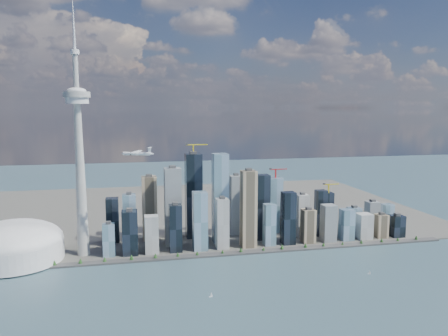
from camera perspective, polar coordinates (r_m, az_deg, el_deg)
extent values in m
plane|color=#2F4853|center=(770.63, 3.57, -17.27)|extent=(4000.00, 4000.00, 0.00)
cube|color=#383838|center=(995.35, -0.39, -11.21)|extent=(1100.00, 22.00, 4.00)
cube|color=#4C4C47|center=(1422.22, -4.08, -5.40)|extent=(1400.00, 900.00, 3.00)
cylinder|color=#3F2D1E|center=(996.06, -23.43, -11.67)|extent=(1.00, 1.00, 2.40)
cone|color=#1E4A1A|center=(994.90, -23.45, -11.47)|extent=(7.20, 7.20, 8.00)
cylinder|color=#3F2D1E|center=(982.38, -18.37, -11.68)|extent=(1.00, 1.00, 2.40)
cone|color=#1E4A1A|center=(981.20, -18.38, -11.48)|extent=(7.20, 7.20, 8.00)
cylinder|color=#3F2D1E|center=(976.23, -13.21, -11.61)|extent=(1.00, 1.00, 2.40)
cone|color=#1E4A1A|center=(975.05, -13.21, -11.41)|extent=(7.20, 7.20, 8.00)
cylinder|color=#3F2D1E|center=(977.76, -8.02, -11.44)|extent=(1.00, 1.00, 2.40)
cone|color=#1E4A1A|center=(976.58, -8.02, -11.24)|extent=(7.20, 7.20, 8.00)
cylinder|color=#3F2D1E|center=(986.92, -2.90, -11.19)|extent=(1.00, 1.00, 2.40)
cone|color=#1E4A1A|center=(985.75, -2.90, -10.99)|extent=(7.20, 7.20, 8.00)
cylinder|color=#3F2D1E|center=(1003.51, 2.08, -10.86)|extent=(1.00, 1.00, 2.40)
cone|color=#1E4A1A|center=(1002.36, 2.08, -10.66)|extent=(7.20, 7.20, 8.00)
cylinder|color=#3F2D1E|center=(1027.17, 6.85, -10.46)|extent=(1.00, 1.00, 2.40)
cone|color=#1E4A1A|center=(1026.05, 6.86, -10.27)|extent=(7.20, 7.20, 8.00)
cylinder|color=#3F2D1E|center=(1057.43, 11.37, -10.02)|extent=(1.00, 1.00, 2.40)
cone|color=#1E4A1A|center=(1056.34, 11.38, -9.84)|extent=(7.20, 7.20, 8.00)
cylinder|color=#3F2D1E|center=(1093.73, 15.60, -9.56)|extent=(1.00, 1.00, 2.40)
cone|color=#1E4A1A|center=(1092.68, 15.61, -9.38)|extent=(7.20, 7.20, 8.00)
cylinder|color=#3F2D1E|center=(1135.50, 19.53, -9.08)|extent=(1.00, 1.00, 2.40)
cone|color=#1E4A1A|center=(1134.49, 19.53, -8.90)|extent=(7.20, 7.20, 8.00)
cylinder|color=#3F2D1E|center=(1182.16, 23.15, -8.59)|extent=(1.00, 1.00, 2.40)
cone|color=#1E4A1A|center=(1181.18, 23.16, -8.42)|extent=(7.20, 7.20, 8.00)
cube|color=black|center=(999.74, -12.29, -8.26)|extent=(34.00, 34.00, 99.16)
cube|color=#749BAF|center=(1044.45, -12.30, -6.80)|extent=(30.00, 30.00, 126.20)
cube|color=#B4B4AF|center=(1002.40, -9.38, -8.55)|extent=(30.00, 30.00, 85.64)
cube|color=tan|center=(1094.86, -9.70, -5.20)|extent=(36.00, 36.00, 157.75)
cube|color=slate|center=(1041.87, -6.55, -5.04)|extent=(38.00, 38.00, 184.80)
cube|color=black|center=(1003.03, -6.23, -7.81)|extent=(28.00, 28.00, 108.17)
cube|color=#749BAF|center=(1006.23, -3.10, -6.92)|extent=(32.00, 32.00, 135.22)
cube|color=black|center=(1098.73, -3.98, -3.62)|extent=(40.00, 40.00, 211.84)
cube|color=#749BAF|center=(1054.30, -0.59, -3.96)|extent=(36.00, 36.00, 216.35)
cube|color=#B4B4AF|center=(1018.22, -0.02, -7.26)|extent=(28.00, 28.00, 117.19)
cube|color=tan|center=(1023.07, 3.01, -5.37)|extent=(34.00, 34.00, 180.29)
cube|color=slate|center=(1125.20, 1.61, -4.85)|extent=(30.00, 30.00, 153.25)
cube|color=black|center=(1086.87, 5.13, -5.09)|extent=(32.00, 32.00, 162.26)
cube|color=#749BAF|center=(1048.31, 5.92, -7.37)|extent=(26.00, 26.00, 99.16)
cube|color=black|center=(1061.03, 8.52, -6.47)|extent=(30.00, 30.00, 126.20)
cube|color=#749BAF|center=(1155.01, 6.69, -4.80)|extent=(34.00, 34.00, 144.23)
cube|color=#B4B4AF|center=(1126.17, 10.01, -6.14)|extent=(28.00, 28.00, 108.17)
cube|color=tan|center=(1084.94, 10.99, -7.44)|extent=(30.00, 30.00, 81.13)
cube|color=slate|center=(1103.91, 13.40, -7.00)|extent=(32.00, 32.00, 90.14)
cube|color=black|center=(1144.50, 12.35, -5.74)|extent=(26.00, 26.00, 117.19)
cube|color=#749BAF|center=(1127.60, 15.70, -7.12)|extent=(30.00, 30.00, 76.62)
cube|color=black|center=(1215.76, 13.42, -5.41)|extent=(28.00, 28.00, 99.16)
cube|color=#749BAF|center=(1194.47, 16.71, -6.55)|extent=(30.00, 30.00, 67.61)
cube|color=#B4B4AF|center=(1153.02, 17.91, -7.23)|extent=(34.00, 34.00, 63.10)
cube|color=tan|center=(1176.31, 19.82, -7.13)|extent=(28.00, 28.00, 58.59)
cube|color=slate|center=(1214.83, 18.60, -6.06)|extent=(30.00, 30.00, 81.13)
cube|color=black|center=(1200.83, 21.65, -7.03)|extent=(32.00, 32.00, 54.09)
cube|color=#749BAF|center=(1239.10, 20.39, -6.09)|extent=(26.00, 26.00, 72.12)
cube|color=black|center=(1101.04, -14.38, -6.59)|extent=(30.00, 30.00, 108.17)
cube|color=#749BAF|center=(1004.71, -14.57, -9.06)|extent=(26.00, 26.00, 72.12)
cube|color=yellow|center=(1081.62, -4.04, 2.47)|extent=(3.00, 3.00, 22.00)
cube|color=yellow|center=(1081.83, -3.61, 3.06)|extent=(55.00, 2.20, 2.20)
cube|color=#383838|center=(1078.31, -4.91, 3.13)|extent=(6.00, 4.00, 4.00)
cube|color=red|center=(1139.78, 6.76, -0.72)|extent=(3.00, 3.00, 22.00)
cube|color=red|center=(1140.54, 7.11, -0.16)|extent=(48.00, 2.20, 2.20)
cube|color=#383838|center=(1133.39, 6.08, -0.09)|extent=(6.00, 4.00, 4.00)
cube|color=yellow|center=(1203.54, 13.51, -2.60)|extent=(3.00, 3.00, 22.00)
cube|color=yellow|center=(1204.54, 13.82, -2.07)|extent=(45.00, 2.20, 2.20)
cube|color=#383838|center=(1195.57, 12.94, -2.02)|extent=(6.00, 4.00, 4.00)
cone|color=#989793|center=(999.33, -18.23, -1.41)|extent=(26.00, 26.00, 340.00)
cylinder|color=silver|center=(987.52, -18.65, 8.37)|extent=(48.00, 48.00, 14.00)
cylinder|color=#989793|center=(987.79, -18.69, 9.07)|extent=(56.00, 56.00, 12.00)
ellipsoid|color=silver|center=(988.05, -18.71, 9.53)|extent=(40.00, 40.00, 14.00)
cylinder|color=#989793|center=(990.32, -18.81, 11.84)|extent=(11.00, 11.00, 80.00)
cylinder|color=silver|center=(994.19, -18.91, 14.14)|extent=(18.00, 18.00, 10.00)
cone|color=silver|center=(1002.61, -19.07, 17.43)|extent=(7.00, 7.00, 105.00)
cylinder|color=silver|center=(1047.31, -25.68, -9.70)|extent=(200.00, 200.00, 44.00)
ellipsoid|color=silver|center=(1041.18, -25.75, -8.55)|extent=(200.00, 200.00, 84.00)
cylinder|color=white|center=(894.48, -11.32, 1.85)|extent=(54.46, 24.52, 6.80)
cone|color=white|center=(903.90, -13.05, 1.86)|extent=(9.26, 8.86, 6.80)
cone|color=white|center=(885.59, -9.49, 1.84)|extent=(12.27, 9.91, 6.80)
cube|color=white|center=(894.79, -11.46, 2.08)|extent=(27.51, 59.03, 1.06)
cylinder|color=white|center=(883.94, -11.69, 1.90)|extent=(12.30, 7.44, 3.83)
cylinder|color=white|center=(906.00, -11.22, 2.05)|extent=(12.30, 7.44, 3.83)
cylinder|color=#3F3F3F|center=(886.00, -12.08, 1.90)|extent=(3.08, 8.14, 8.50)
cylinder|color=#3F3F3F|center=(908.01, -11.60, 2.05)|extent=(3.08, 8.14, 8.50)
cube|color=white|center=(885.83, -9.70, 2.28)|extent=(5.90, 2.75, 11.69)
cube|color=white|center=(885.28, -9.71, 2.66)|extent=(10.68, 19.61, 0.74)
cube|color=white|center=(793.47, -1.74, -16.46)|extent=(5.90, 2.30, 0.77)
cylinder|color=#999999|center=(791.66, -1.74, -16.17)|extent=(0.23, 0.23, 8.63)
cube|color=white|center=(936.06, 18.42, -12.99)|extent=(5.72, 3.59, 0.73)
cylinder|color=#999999|center=(934.60, 18.43, -12.75)|extent=(0.22, 0.22, 8.25)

